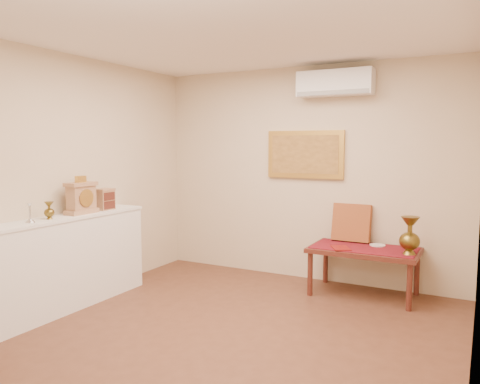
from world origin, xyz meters
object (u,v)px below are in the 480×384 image
Objects in this scene: brass_urn_tall at (410,231)px; display_ledge at (66,262)px; wooden_chest at (105,199)px; mantel_clock at (81,198)px; low_table at (364,254)px.

brass_urn_tall is 0.24× the size of display_ledge.
mantel_clock is at bearing -89.18° from wooden_chest.
mantel_clock is (0.02, 0.22, 0.66)m from display_ledge.
low_table is (-0.50, 0.10, -0.32)m from brass_urn_tall.
display_ledge is 1.68× the size of low_table.
display_ledge is 8.28× the size of wooden_chest.
wooden_chest is at bearing -153.62° from low_table.
wooden_chest is at bearing -158.93° from brass_urn_tall.
mantel_clock is (-3.15, -1.56, 0.35)m from brass_urn_tall.
display_ledge is 0.70m from mantel_clock.
brass_urn_tall is at bearing 29.26° from display_ledge.
low_table is at bearing 168.48° from brass_urn_tall.
mantel_clock reaches higher than wooden_chest.
brass_urn_tall is 0.60m from low_table.
wooden_chest is (0.02, 0.56, 0.61)m from display_ledge.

